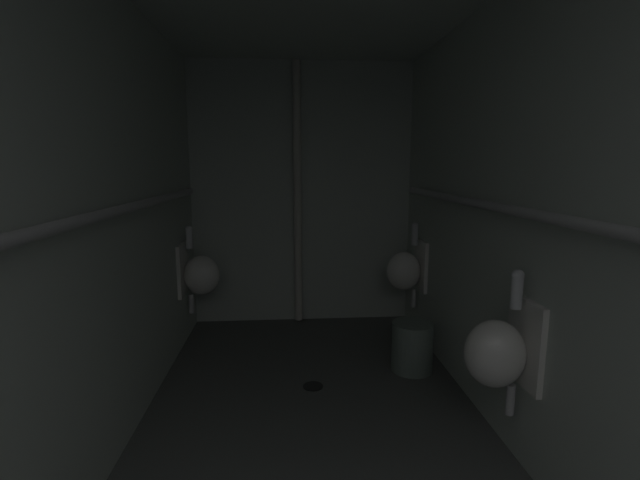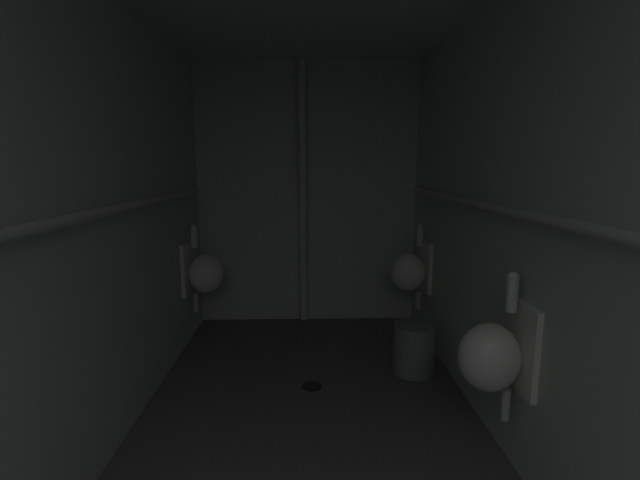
{
  "view_description": "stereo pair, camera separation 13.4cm",
  "coord_description": "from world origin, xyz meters",
  "px_view_note": "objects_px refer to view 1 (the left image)",
  "views": [
    {
      "loc": [
        -0.14,
        0.16,
        1.52
      ],
      "look_at": [
        0.08,
        3.19,
        1.0
      ],
      "focal_mm": 24.79,
      "sensor_mm": 36.0,
      "label": 1
    },
    {
      "loc": [
        -0.01,
        0.16,
        1.52
      ],
      "look_at": [
        0.08,
        3.19,
        1.0
      ],
      "focal_mm": 24.79,
      "sensor_mm": 36.0,
      "label": 2
    }
  ],
  "objects_px": {
    "urinal_left_mid": "(199,274)",
    "waste_bin": "(412,347)",
    "standpipe_back_wall": "(298,196)",
    "urinal_right_far": "(406,270)",
    "floor_drain": "(313,386)",
    "urinal_right_mid": "(499,351)"
  },
  "relations": [
    {
      "from": "urinal_right_far",
      "to": "floor_drain",
      "type": "distance_m",
      "value": 1.37
    },
    {
      "from": "standpipe_back_wall",
      "to": "urinal_right_mid",
      "type": "bearing_deg",
      "value": -66.53
    },
    {
      "from": "urinal_right_mid",
      "to": "urinal_left_mid",
      "type": "bearing_deg",
      "value": 136.21
    },
    {
      "from": "urinal_right_mid",
      "to": "waste_bin",
      "type": "relative_size",
      "value": 2.06
    },
    {
      "from": "urinal_left_mid",
      "to": "floor_drain",
      "type": "xyz_separation_m",
      "value": [
        0.91,
        -0.85,
        -0.61
      ]
    },
    {
      "from": "urinal_left_mid",
      "to": "urinal_right_far",
      "type": "relative_size",
      "value": 1.0
    },
    {
      "from": "urinal_right_far",
      "to": "standpipe_back_wall",
      "type": "xyz_separation_m",
      "value": [
        -0.93,
        0.43,
        0.62
      ]
    },
    {
      "from": "waste_bin",
      "to": "urinal_left_mid",
      "type": "bearing_deg",
      "value": 158.83
    },
    {
      "from": "urinal_left_mid",
      "to": "floor_drain",
      "type": "relative_size",
      "value": 5.39
    },
    {
      "from": "urinal_right_mid",
      "to": "floor_drain",
      "type": "bearing_deg",
      "value": 135.23
    },
    {
      "from": "urinal_left_mid",
      "to": "urinal_right_mid",
      "type": "bearing_deg",
      "value": -43.79
    },
    {
      "from": "urinal_right_mid",
      "to": "standpipe_back_wall",
      "type": "distance_m",
      "value": 2.43
    },
    {
      "from": "floor_drain",
      "to": "waste_bin",
      "type": "distance_m",
      "value": 0.8
    },
    {
      "from": "floor_drain",
      "to": "waste_bin",
      "type": "height_order",
      "value": "waste_bin"
    },
    {
      "from": "standpipe_back_wall",
      "to": "waste_bin",
      "type": "relative_size",
      "value": 6.59
    },
    {
      "from": "urinal_left_mid",
      "to": "waste_bin",
      "type": "height_order",
      "value": "urinal_left_mid"
    },
    {
      "from": "standpipe_back_wall",
      "to": "waste_bin",
      "type": "bearing_deg",
      "value": -53.09
    },
    {
      "from": "standpipe_back_wall",
      "to": "floor_drain",
      "type": "distance_m",
      "value": 1.78
    },
    {
      "from": "urinal_left_mid",
      "to": "standpipe_back_wall",
      "type": "xyz_separation_m",
      "value": [
        0.85,
        0.44,
        0.62
      ]
    },
    {
      "from": "urinal_right_far",
      "to": "floor_drain",
      "type": "relative_size",
      "value": 5.39
    },
    {
      "from": "floor_drain",
      "to": "standpipe_back_wall",
      "type": "bearing_deg",
      "value": 92.89
    },
    {
      "from": "standpipe_back_wall",
      "to": "waste_bin",
      "type": "height_order",
      "value": "standpipe_back_wall"
    }
  ]
}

